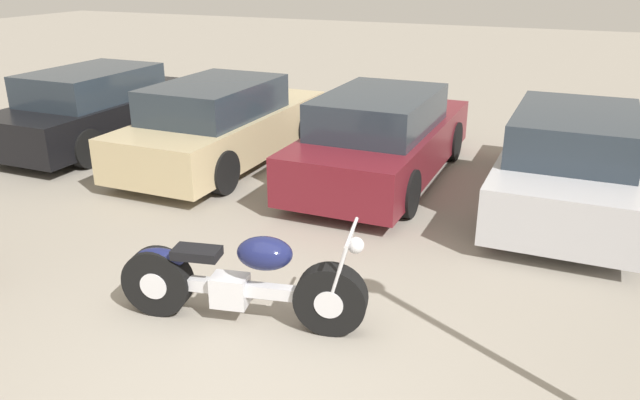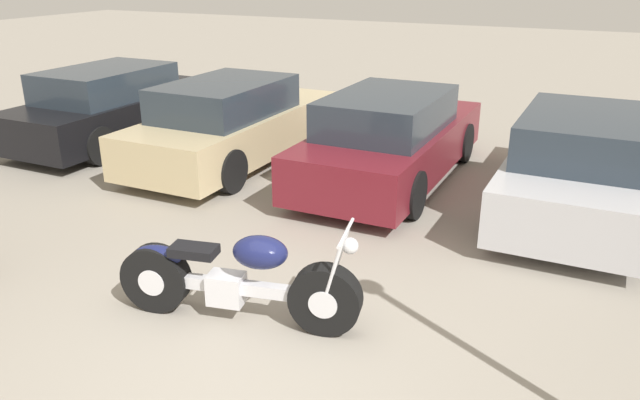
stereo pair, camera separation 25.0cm
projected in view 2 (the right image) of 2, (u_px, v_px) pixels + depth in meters
The scene contains 6 objects.
ground_plane at pixel (244, 359), 5.39m from camera, with size 60.00×60.00×0.00m, color gray.
motorcycle at pixel (236, 279), 5.84m from camera, with size 2.36×0.86×1.04m.
parked_car_black at pixel (116, 106), 11.70m from camera, with size 1.79×4.48×1.40m.
parked_car_champagne at pixel (233, 123), 10.46m from camera, with size 1.79×4.48×1.40m.
parked_car_maroon at pixel (391, 139), 9.54m from camera, with size 1.79×4.48×1.40m.
parked_car_silver at pixel (580, 164), 8.36m from camera, with size 1.79×4.48×1.40m.
Camera 2 is at (2.57, -3.79, 3.23)m, focal length 35.00 mm.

